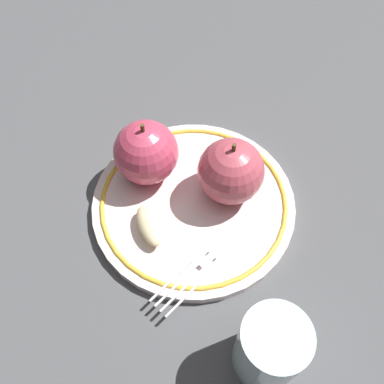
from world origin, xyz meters
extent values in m
plane|color=#4D4E50|center=(0.00, 0.00, 0.00)|extent=(2.00, 2.00, 0.00)
cylinder|color=silver|center=(0.00, 0.02, 0.01)|extent=(0.25, 0.25, 0.01)
torus|color=gold|center=(0.00, 0.02, 0.01)|extent=(0.23, 0.23, 0.01)
sphere|color=#BF4958|center=(-0.04, 0.03, 0.05)|extent=(0.08, 0.08, 0.08)
cylinder|color=brown|center=(-0.04, 0.03, 0.10)|extent=(0.00, 0.00, 0.01)
sphere|color=#C83F5A|center=(0.02, -0.05, 0.05)|extent=(0.08, 0.08, 0.08)
cylinder|color=brown|center=(0.02, -0.05, 0.10)|extent=(0.00, 0.00, 0.01)
ellipsoid|color=beige|center=(0.07, 0.02, 0.02)|extent=(0.04, 0.06, 0.02)
cube|color=silver|center=(-0.02, 0.08, 0.02)|extent=(0.10, 0.03, 0.00)
cube|color=silver|center=(0.04, 0.09, 0.02)|extent=(0.02, 0.01, 0.00)
cube|color=silver|center=(0.08, 0.08, 0.02)|extent=(0.07, 0.01, 0.00)
cube|color=silver|center=(0.08, 0.09, 0.02)|extent=(0.07, 0.01, 0.00)
cube|color=silver|center=(0.08, 0.10, 0.02)|extent=(0.07, 0.01, 0.00)
cube|color=silver|center=(0.08, 0.11, 0.02)|extent=(0.07, 0.01, 0.00)
cylinder|color=silver|center=(0.06, 0.20, 0.05)|extent=(0.06, 0.06, 0.09)
camera|label=1|loc=(0.17, 0.23, 0.46)|focal=40.00mm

